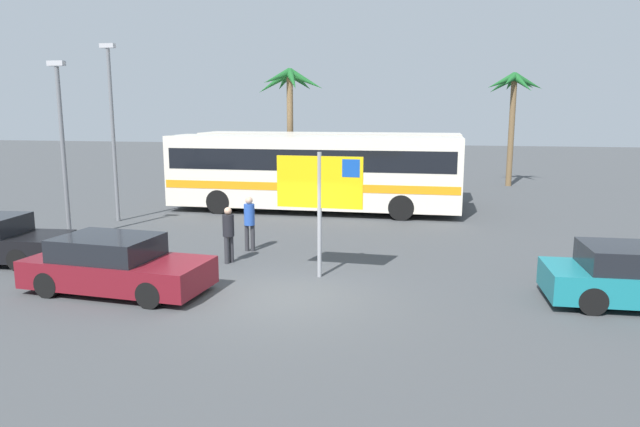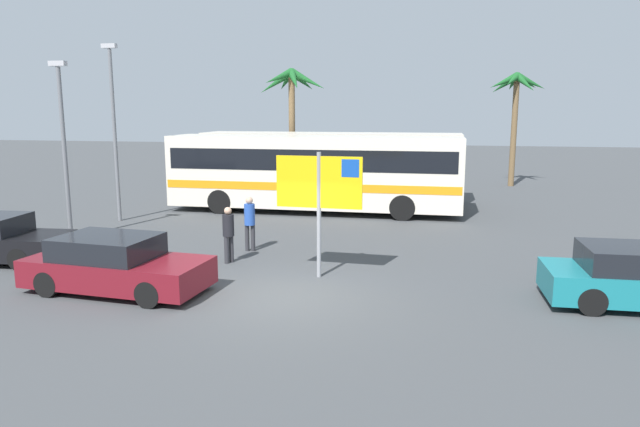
% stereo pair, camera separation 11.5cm
% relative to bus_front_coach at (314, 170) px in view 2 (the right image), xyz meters
% --- Properties ---
extents(ground, '(120.00, 120.00, 0.00)m').
position_rel_bus_front_coach_xyz_m(ground, '(1.60, -11.00, -1.78)').
color(ground, '#424447').
extents(bus_front_coach, '(12.07, 2.43, 3.17)m').
position_rel_bus_front_coach_xyz_m(bus_front_coach, '(0.00, 0.00, 0.00)').
color(bus_front_coach, silver).
rests_on(bus_front_coach, ground).
extents(bus_rear_coach, '(12.07, 2.43, 3.17)m').
position_rel_bus_front_coach_xyz_m(bus_rear_coach, '(0.05, 3.40, 0.00)').
color(bus_rear_coach, silver).
rests_on(bus_rear_coach, ground).
extents(ferry_sign, '(2.20, 0.15, 3.20)m').
position_rel_bus_front_coach_xyz_m(ferry_sign, '(2.18, -9.26, 0.54)').
color(ferry_sign, gray).
rests_on(ferry_sign, ground).
extents(car_maroon, '(4.41, 2.15, 1.32)m').
position_rel_bus_front_coach_xyz_m(car_maroon, '(-2.33, -11.36, -1.15)').
color(car_maroon, maroon).
rests_on(car_maroon, ground).
extents(pedestrian_near_sign, '(0.32, 0.32, 1.66)m').
position_rel_bus_front_coach_xyz_m(pedestrian_near_sign, '(-0.48, -6.96, -0.81)').
color(pedestrian_near_sign, '#2D2D33').
rests_on(pedestrian_near_sign, ground).
extents(pedestrian_by_bus, '(0.32, 0.32, 1.58)m').
position_rel_bus_front_coach_xyz_m(pedestrian_by_bus, '(-0.62, -8.40, -0.86)').
color(pedestrian_by_bus, '#2D2D33').
rests_on(pedestrian_by_bus, ground).
extents(lamp_post_left_side, '(0.56, 0.20, 6.63)m').
position_rel_bus_front_coach_xyz_m(lamp_post_left_side, '(-6.98, -3.33, 1.85)').
color(lamp_post_left_side, slate).
rests_on(lamp_post_left_side, ground).
extents(lamp_post_right_side, '(0.56, 0.20, 5.76)m').
position_rel_bus_front_coach_xyz_m(lamp_post_right_side, '(-6.89, -6.53, 1.41)').
color(lamp_post_right_side, slate).
rests_on(lamp_post_right_side, ground).
extents(palm_tree_seaside, '(3.22, 3.22, 6.27)m').
position_rel_bus_front_coach_xyz_m(palm_tree_seaside, '(9.12, 10.55, 3.35)').
color(palm_tree_seaside, brown).
rests_on(palm_tree_seaside, ground).
extents(palm_tree_inland, '(3.62, 3.54, 6.31)m').
position_rel_bus_front_coach_xyz_m(palm_tree_inland, '(-2.36, 5.55, 3.33)').
color(palm_tree_inland, brown).
rests_on(palm_tree_inland, ground).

